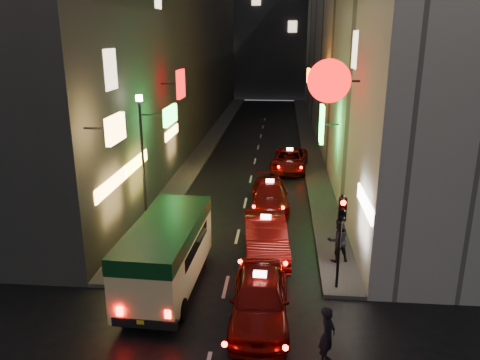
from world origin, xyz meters
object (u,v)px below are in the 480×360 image
(taxi_near, at_px, (260,295))
(traffic_light, at_px, (341,223))
(pedestrian_crossing, at_px, (328,332))
(lamp_post, at_px, (143,156))
(minibus, at_px, (167,248))

(taxi_near, height_order, traffic_light, traffic_light)
(pedestrian_crossing, bearing_deg, lamp_post, 63.37)
(taxi_near, distance_m, lamp_post, 8.96)
(taxi_near, height_order, lamp_post, lamp_post)
(taxi_near, height_order, pedestrian_crossing, taxi_near)
(minibus, relative_size, lamp_post, 0.97)
(minibus, bearing_deg, traffic_light, 2.42)
(pedestrian_crossing, height_order, traffic_light, traffic_light)
(minibus, relative_size, traffic_light, 1.73)
(traffic_light, distance_m, lamp_post, 9.42)
(minibus, xyz_separation_m, lamp_post, (-2.14, 4.78, 2.10))
(minibus, bearing_deg, taxi_near, -26.40)
(traffic_light, bearing_deg, pedestrian_crossing, -100.50)
(minibus, distance_m, traffic_light, 6.16)
(traffic_light, bearing_deg, lamp_post, 151.09)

